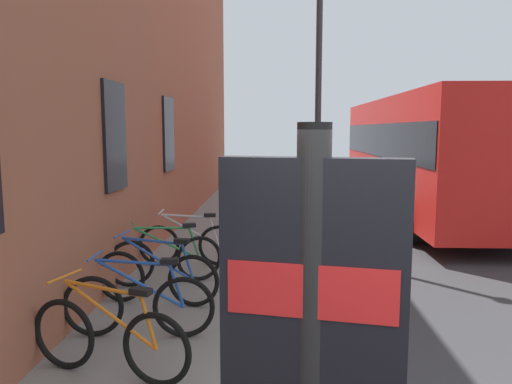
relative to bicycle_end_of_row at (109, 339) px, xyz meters
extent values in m
plane|color=#38383A|center=(3.26, -3.66, -0.51)|extent=(60.00, 60.00, 0.00)
cube|color=gray|center=(5.26, -0.91, -0.45)|extent=(24.00, 3.50, 0.12)
cube|color=#9E563D|center=(6.26, 1.14, 3.95)|extent=(22.00, 0.60, 8.92)
cube|color=black|center=(2.76, 0.82, 1.89)|extent=(0.90, 0.06, 1.60)
cube|color=black|center=(6.26, 0.82, 1.89)|extent=(0.90, 0.06, 1.60)
torus|color=black|center=(0.15, 0.51, -0.03)|extent=(0.26, 0.71, 0.72)
torus|color=black|center=(-0.14, -0.50, -0.03)|extent=(0.26, 0.71, 0.72)
cylinder|color=orange|center=(0.00, -0.02, 0.25)|extent=(0.32, 0.99, 0.58)
cylinder|color=orange|center=(0.02, 0.06, 0.50)|extent=(0.27, 0.83, 0.09)
cylinder|color=orange|center=(-0.12, -0.42, 0.22)|extent=(0.09, 0.19, 0.51)
cube|color=black|center=(-0.10, -0.35, 0.51)|extent=(0.15, 0.22, 0.06)
cylinder|color=orange|center=(0.14, 0.46, 0.57)|extent=(0.47, 0.16, 0.02)
torus|color=black|center=(0.92, 0.52, -0.03)|extent=(0.08, 0.72, 0.72)
torus|color=black|center=(0.95, -0.53, -0.03)|extent=(0.08, 0.72, 0.72)
cylinder|color=#1E4CA5|center=(0.94, -0.03, 0.25)|extent=(0.06, 1.02, 0.58)
cylinder|color=#1E4CA5|center=(0.93, 0.04, 0.50)|extent=(0.06, 0.85, 0.09)
cylinder|color=#1E4CA5|center=(0.95, -0.46, 0.22)|extent=(0.04, 0.19, 0.51)
cube|color=black|center=(0.94, -0.38, 0.51)|extent=(0.10, 0.20, 0.06)
cylinder|color=#1E4CA5|center=(0.92, 0.47, 0.57)|extent=(0.48, 0.04, 0.02)
torus|color=black|center=(2.07, 0.57, -0.03)|extent=(0.15, 0.72, 0.72)
torus|color=black|center=(1.93, -0.47, -0.03)|extent=(0.15, 0.72, 0.72)
cylinder|color=#1E4CA5|center=(2.00, 0.03, 0.25)|extent=(0.17, 1.01, 0.58)
cylinder|color=#1E4CA5|center=(2.01, 0.10, 0.50)|extent=(0.15, 0.85, 0.09)
cylinder|color=#1E4CA5|center=(1.94, -0.40, 0.22)|extent=(0.06, 0.19, 0.51)
cube|color=black|center=(1.95, -0.32, 0.51)|extent=(0.12, 0.21, 0.06)
cylinder|color=#1E4CA5|center=(2.06, 0.52, 0.57)|extent=(0.48, 0.09, 0.02)
torus|color=black|center=(2.73, 0.63, -0.03)|extent=(0.30, 0.70, 0.72)
torus|color=black|center=(3.08, -0.36, -0.03)|extent=(0.30, 0.70, 0.72)
cylinder|color=#267F3F|center=(2.91, 0.11, 0.25)|extent=(0.37, 0.97, 0.58)
cylinder|color=#267F3F|center=(2.89, 0.18, 0.50)|extent=(0.32, 0.82, 0.09)
cylinder|color=#267F3F|center=(3.05, -0.29, 0.22)|extent=(0.10, 0.19, 0.51)
cube|color=black|center=(3.03, -0.22, 0.51)|extent=(0.16, 0.22, 0.06)
cylinder|color=#267F3F|center=(2.74, 0.58, 0.57)|extent=(0.46, 0.18, 0.02)
torus|color=black|center=(3.91, 0.49, -0.03)|extent=(0.09, 0.72, 0.72)
torus|color=black|center=(3.96, -0.56, -0.03)|extent=(0.09, 0.72, 0.72)
cylinder|color=silver|center=(3.94, -0.06, 0.25)|extent=(0.08, 1.02, 0.58)
cylinder|color=silver|center=(3.93, 0.01, 0.50)|extent=(0.07, 0.85, 0.09)
cylinder|color=silver|center=(3.96, -0.49, 0.22)|extent=(0.04, 0.19, 0.51)
cube|color=black|center=(3.95, -0.41, 0.51)|extent=(0.11, 0.20, 0.06)
cylinder|color=silver|center=(3.92, 0.44, 0.57)|extent=(0.48, 0.04, 0.02)
cube|color=black|center=(-2.99, -1.72, 1.36)|extent=(0.18, 0.56, 1.10)
cube|color=red|center=(-2.99, -1.72, 1.53)|extent=(0.18, 0.50, 0.16)
cube|color=red|center=(9.77, -5.66, 1.34)|extent=(10.52, 2.60, 3.00)
cube|color=black|center=(9.77, -5.66, 1.70)|extent=(10.31, 2.64, 0.90)
cylinder|color=black|center=(6.40, -4.49, -0.01)|extent=(1.00, 0.26, 1.00)
cylinder|color=black|center=(13.15, -6.83, -0.01)|extent=(1.00, 0.26, 1.00)
cylinder|color=black|center=(13.12, -4.43, -0.01)|extent=(1.00, 0.26, 1.00)
cylinder|color=#4C724C|center=(4.50, -1.59, 0.03)|extent=(0.12, 0.12, 0.83)
cylinder|color=#4C724C|center=(4.39, -1.72, 0.03)|extent=(0.12, 0.12, 0.83)
cube|color=#B2A599|center=(4.44, -1.65, 0.76)|extent=(0.50, 0.52, 0.62)
sphere|color=#D8AD8C|center=(4.44, -1.65, 1.19)|extent=(0.23, 0.23, 0.23)
cylinder|color=#B2A599|center=(4.63, -1.45, 0.72)|extent=(0.10, 0.10, 0.56)
cylinder|color=#B2A599|center=(4.26, -1.86, 0.72)|extent=(0.10, 0.10, 0.56)
cylinder|color=#333338|center=(5.28, -2.36, 2.09)|extent=(0.12, 0.12, 4.96)
camera|label=1|loc=(-4.39, -1.62, 1.99)|focal=34.33mm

